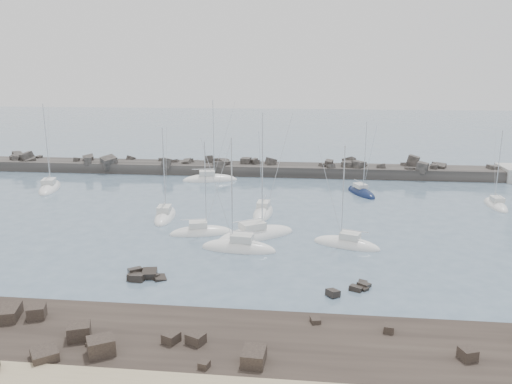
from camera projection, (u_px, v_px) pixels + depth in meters
The scene contains 15 objects.
ground at pixel (213, 242), 54.98m from camera, with size 400.00×400.00×0.00m, color slate.
rock_shelf at pixel (152, 350), 33.72m from camera, with size 140.00×12.25×1.85m.
rock_cluster_near at pixel (144, 277), 45.49m from camera, with size 4.16×2.74×1.47m.
rock_cluster_far at pixel (355, 289), 43.06m from camera, with size 4.14×3.69×1.22m.
breakwater at pixel (213, 171), 92.36m from camera, with size 115.00×7.61×5.18m.
sailboat_1 at pixel (50, 188), 79.63m from camera, with size 5.38×9.65×14.58m.
sailboat_3 at pixel (165, 217), 64.15m from camera, with size 3.26×8.05×12.54m.
sailboat_4 at pixel (210, 180), 85.74m from camera, with size 9.79×4.88×14.82m.
sailboat_5 at pixel (239, 249), 52.63m from camera, with size 8.29×3.32×12.95m.
sailboat_6 at pixel (263, 213), 65.70m from camera, with size 2.83×7.94×12.52m.
sailboat_7 at pixel (256, 236), 56.72m from camera, with size 9.64×7.78×15.16m.
sailboat_8 at pixel (361, 193), 76.65m from camera, with size 5.07×7.89×12.02m.
sailboat_9 at pixel (346, 245), 53.83m from camera, with size 7.74×4.73×11.84m.
sailboat_10 at pixel (496, 206), 69.50m from camera, with size 2.23×7.17×11.42m.
sailboat_13 at pixel (201, 233), 57.77m from camera, with size 7.69×4.12×11.72m.
Camera 1 is at (10.51, -51.26, 18.41)m, focal length 35.00 mm.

